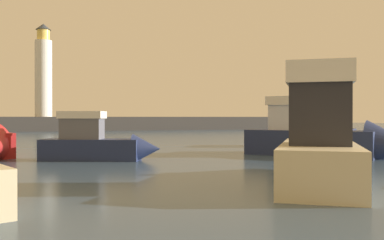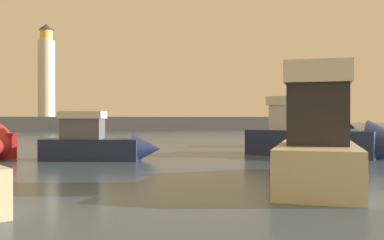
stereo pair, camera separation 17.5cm
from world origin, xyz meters
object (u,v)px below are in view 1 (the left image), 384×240
Objects in this scene: lighthouse at (43,73)px; motorboat_0 at (319,147)px; motorboat_3 at (337,134)px; motorboat_4 at (328,137)px; motorboat_5 at (100,144)px.

lighthouse reaches higher than motorboat_0.
motorboat_0 is 1.05× the size of motorboat_3.
motorboat_0 is 9.56m from motorboat_4.
motorboat_4 is 1.38× the size of motorboat_5.
motorboat_4 reaches higher than motorboat_3.
motorboat_3 is 19.37m from motorboat_5.
lighthouse is at bearing 93.90° from motorboat_5.
motorboat_5 is (3.20, -46.97, -7.98)m from lighthouse.
motorboat_3 is at bearing 18.69° from motorboat_5.
motorboat_4 is at bearing 52.15° from motorboat_0.
motorboat_3 is (21.55, -40.76, -7.97)m from lighthouse.
motorboat_5 is at bearing -86.10° from lighthouse.
motorboat_4 is (14.96, -48.70, -7.73)m from lighthouse.
motorboat_3 reaches higher than motorboat_5.
motorboat_3 is at bearing 50.28° from motorboat_4.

